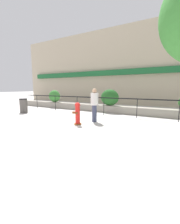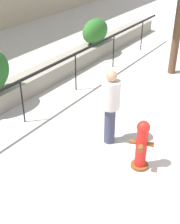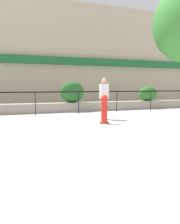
{
  "view_description": "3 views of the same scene",
  "coord_description": "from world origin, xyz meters",
  "px_view_note": "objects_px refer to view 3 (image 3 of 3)",
  "views": [
    {
      "loc": [
        4.17,
        -3.99,
        1.76
      ],
      "look_at": [
        0.02,
        3.07,
        0.44
      ],
      "focal_mm": 24.0,
      "sensor_mm": 36.0,
      "label": 1
    },
    {
      "loc": [
        -4.5,
        -0.14,
        4.19
      ],
      "look_at": [
        0.3,
        3.14,
        0.73
      ],
      "focal_mm": 50.0,
      "sensor_mm": 36.0,
      "label": 2
    },
    {
      "loc": [
        -3.08,
        -5.7,
        1.39
      ],
      "look_at": [
        -0.33,
        2.2,
        0.41
      ],
      "focal_mm": 35.0,
      "sensor_mm": 36.0,
      "label": 3
    }
  ],
  "objects_px": {
    "fire_hydrant": "(104,109)",
    "pedestrian": "(104,96)",
    "hedge_bush_2": "(148,94)",
    "hedge_bush_1": "(72,92)"
  },
  "relations": [
    {
      "from": "hedge_bush_1",
      "to": "pedestrian",
      "type": "relative_size",
      "value": 0.78
    },
    {
      "from": "fire_hydrant",
      "to": "pedestrian",
      "type": "height_order",
      "value": "pedestrian"
    },
    {
      "from": "fire_hydrant",
      "to": "pedestrian",
      "type": "xyz_separation_m",
      "value": [
        0.39,
        0.96,
        0.44
      ]
    },
    {
      "from": "hedge_bush_1",
      "to": "hedge_bush_2",
      "type": "xyz_separation_m",
      "value": [
        4.88,
        0.0,
        -0.13
      ]
    },
    {
      "from": "hedge_bush_2",
      "to": "pedestrian",
      "type": "relative_size",
      "value": 0.73
    },
    {
      "from": "hedge_bush_1",
      "to": "pedestrian",
      "type": "distance_m",
      "value": 3.31
    },
    {
      "from": "hedge_bush_2",
      "to": "fire_hydrant",
      "type": "bearing_deg",
      "value": -138.32
    },
    {
      "from": "hedge_bush_1",
      "to": "fire_hydrant",
      "type": "height_order",
      "value": "hedge_bush_1"
    },
    {
      "from": "hedge_bush_2",
      "to": "fire_hydrant",
      "type": "height_order",
      "value": "hedge_bush_2"
    },
    {
      "from": "hedge_bush_1",
      "to": "pedestrian",
      "type": "height_order",
      "value": "pedestrian"
    }
  ]
}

